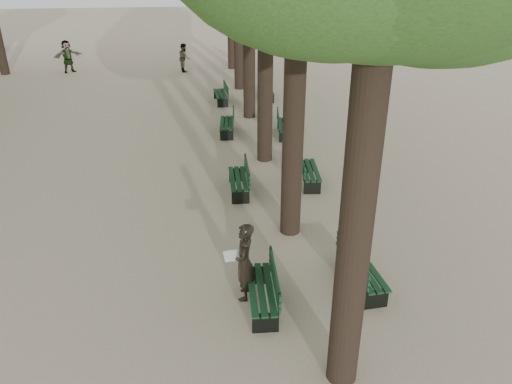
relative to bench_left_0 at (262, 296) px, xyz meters
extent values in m
plane|color=#C0AC91|center=(-0.37, -0.03, -0.27)|extent=(120.00, 120.00, 0.00)
cylinder|color=#33261C|center=(1.13, -2.03, 3.48)|extent=(0.52, 0.52, 7.50)
cylinder|color=#33261C|center=(1.13, 2.97, 3.48)|extent=(0.52, 0.52, 7.50)
cylinder|color=#33261C|center=(1.13, 7.97, 3.48)|extent=(0.52, 0.52, 7.50)
cylinder|color=#33261C|center=(1.13, 12.97, 3.48)|extent=(0.52, 0.52, 7.50)
cylinder|color=#33261C|center=(1.13, 17.97, 3.48)|extent=(0.52, 0.52, 7.50)
cylinder|color=#33261C|center=(1.13, 22.97, 3.48)|extent=(0.52, 0.52, 7.50)
cube|color=black|center=(-0.02, 0.00, -0.05)|extent=(0.59, 1.82, 0.45)
cube|color=black|center=(-0.02, 0.00, 0.18)|extent=(0.61, 1.82, 0.04)
cube|color=black|center=(0.26, -0.01, 0.45)|extent=(0.11, 1.80, 0.40)
cube|color=black|center=(-0.02, 5.46, -0.05)|extent=(0.56, 1.81, 0.45)
cube|color=black|center=(-0.02, 5.46, 0.18)|extent=(0.58, 1.81, 0.04)
cube|color=black|center=(0.26, 5.46, 0.45)|extent=(0.08, 1.80, 0.40)
cube|color=black|center=(-0.02, 10.85, -0.05)|extent=(0.68, 1.84, 0.45)
cube|color=black|center=(-0.02, 10.85, 0.18)|extent=(0.70, 1.84, 0.04)
cube|color=black|center=(0.26, 10.82, 0.45)|extent=(0.20, 1.80, 0.40)
cube|color=black|center=(-0.02, 15.36, -0.05)|extent=(0.62, 1.83, 0.45)
cube|color=black|center=(-0.02, 15.36, 0.18)|extent=(0.64, 1.83, 0.04)
cube|color=black|center=(0.26, 15.38, 0.45)|extent=(0.14, 1.80, 0.40)
cube|color=black|center=(2.28, 0.45, -0.05)|extent=(0.68, 1.84, 0.45)
cube|color=black|center=(2.28, 0.45, 0.18)|extent=(0.70, 1.84, 0.04)
cube|color=black|center=(2.00, 0.43, 0.45)|extent=(0.20, 1.80, 0.40)
cube|color=black|center=(2.28, 5.85, -0.05)|extent=(0.67, 1.84, 0.45)
cube|color=black|center=(2.28, 5.85, 0.18)|extent=(0.69, 1.84, 0.04)
cube|color=black|center=(2.00, 5.87, 0.45)|extent=(0.19, 1.80, 0.40)
cube|color=black|center=(2.28, 10.37, -0.05)|extent=(0.73, 1.85, 0.45)
cube|color=black|center=(2.28, 10.37, 0.18)|extent=(0.75, 1.85, 0.04)
cube|color=black|center=(2.01, 10.40, 0.45)|extent=(0.25, 1.79, 0.40)
cube|color=black|center=(2.28, 15.74, -0.05)|extent=(0.55, 1.81, 0.45)
cube|color=black|center=(2.28, 15.74, 0.18)|extent=(0.57, 1.81, 0.04)
cube|color=black|center=(2.00, 15.74, 0.45)|extent=(0.07, 1.80, 0.40)
imported|color=black|center=(-0.32, 0.38, 0.60)|extent=(0.46, 0.75, 1.75)
cube|color=white|center=(-0.57, 0.38, 0.78)|extent=(0.37, 0.29, 0.12)
imported|color=#262628|center=(-1.79, 22.40, 0.56)|extent=(0.47, 0.85, 1.65)
imported|color=#262628|center=(1.66, 23.84, 0.62)|extent=(1.09, 0.80, 1.78)
imported|color=#262628|center=(-8.66, 23.01, 0.67)|extent=(1.63, 1.32, 1.88)
camera|label=1|loc=(-1.10, -8.22, 6.45)|focal=35.00mm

